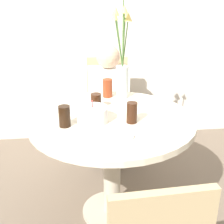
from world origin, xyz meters
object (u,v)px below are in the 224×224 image
(birthday_cake, at_px, (93,115))
(person_woman, at_px, (108,109))
(flower_vase, at_px, (122,62))
(drink_glass_0, at_px, (96,101))
(drink_glass_2, at_px, (64,116))
(side_plate, at_px, (116,135))
(drink_glass_1, at_px, (108,88))
(drink_glass_3, at_px, (132,113))
(chair_left_flank, at_px, (108,101))

(birthday_cake, relative_size, person_woman, 0.18)
(flower_vase, height_order, drink_glass_0, flower_vase)
(birthday_cake, distance_m, person_woman, 0.87)
(drink_glass_2, bearing_deg, drink_glass_0, 52.38)
(birthday_cake, bearing_deg, person_woman, 77.50)
(side_plate, xyz_separation_m, drink_glass_1, (0.02, 0.66, 0.06))
(drink_glass_3, bearing_deg, birthday_cake, 171.32)
(side_plate, distance_m, drink_glass_0, 0.44)
(drink_glass_0, height_order, drink_glass_3, drink_glass_3)
(birthday_cake, xyz_separation_m, drink_glass_1, (0.14, 0.45, 0.02))
(drink_glass_3, height_order, person_woman, person_woman)
(drink_glass_3, bearing_deg, side_plate, -125.37)
(chair_left_flank, height_order, person_woman, person_woman)
(drink_glass_0, height_order, drink_glass_2, drink_glass_2)
(side_plate, bearing_deg, person_woman, 86.83)
(chair_left_flank, distance_m, side_plate, 1.19)
(chair_left_flank, bearing_deg, drink_glass_3, -83.13)
(birthday_cake, xyz_separation_m, drink_glass_0, (0.04, 0.22, 0.00))
(drink_glass_2, bearing_deg, person_woman, 67.70)
(drink_glass_1, bearing_deg, drink_glass_0, -113.60)
(chair_left_flank, xyz_separation_m, flower_vase, (0.05, -0.55, 0.50))
(drink_glass_3, relative_size, person_woman, 0.12)
(birthday_cake, xyz_separation_m, drink_glass_3, (0.24, -0.04, 0.02))
(drink_glass_0, xyz_separation_m, drink_glass_1, (0.10, 0.23, 0.02))
(birthday_cake, bearing_deg, flower_vase, 59.53)
(birthday_cake, distance_m, drink_glass_2, 0.18)
(flower_vase, distance_m, drink_glass_0, 0.36)
(side_plate, relative_size, drink_glass_1, 1.54)
(drink_glass_2, distance_m, person_woman, 0.97)
(drink_glass_2, relative_size, drink_glass_3, 0.99)
(drink_glass_1, relative_size, drink_glass_2, 1.06)
(side_plate, bearing_deg, birthday_cake, 120.72)
(side_plate, xyz_separation_m, person_woman, (0.06, 1.00, -0.25))
(drink_glass_0, distance_m, drink_glass_2, 0.34)
(drink_glass_1, xyz_separation_m, drink_glass_3, (0.10, -0.49, -0.00))
(flower_vase, height_order, side_plate, flower_vase)
(side_plate, relative_size, drink_glass_2, 1.63)
(side_plate, distance_m, drink_glass_3, 0.21)
(side_plate, xyz_separation_m, drink_glass_3, (0.12, 0.17, 0.06))
(birthday_cake, height_order, drink_glass_3, birthday_cake)
(drink_glass_2, bearing_deg, birthday_cake, 15.41)
(flower_vase, distance_m, drink_glass_3, 0.50)
(drink_glass_2, bearing_deg, chair_left_flank, 70.41)
(drink_glass_0, relative_size, person_woman, 0.10)
(chair_left_flank, height_order, side_plate, chair_left_flank)
(person_woman, bearing_deg, chair_left_flank, 86.18)
(birthday_cake, height_order, side_plate, birthday_cake)
(drink_glass_1, bearing_deg, chair_left_flank, 84.36)
(flower_vase, bearing_deg, side_plate, -101.10)
(flower_vase, height_order, person_woman, flower_vase)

